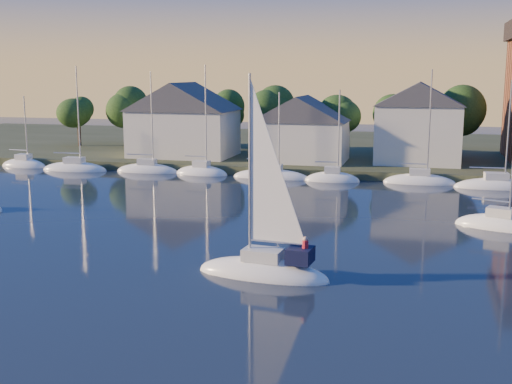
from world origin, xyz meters
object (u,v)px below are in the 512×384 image
(clubhouse_centre, at_px, (302,128))
(hero_sailboat, at_px, (265,267))
(clubhouse_west, at_px, (184,119))
(drifting_sailboat_right, at_px, (499,227))
(clubhouse_east, at_px, (419,122))

(clubhouse_centre, height_order, hero_sailboat, hero_sailboat)
(clubhouse_west, relative_size, drifting_sailboat_right, 1.25)
(clubhouse_centre, bearing_deg, clubhouse_east, 8.13)
(clubhouse_west, distance_m, clubhouse_centre, 16.05)
(clubhouse_west, bearing_deg, hero_sailboat, -63.37)
(clubhouse_west, bearing_deg, clubhouse_east, 1.91)
(clubhouse_west, relative_size, clubhouse_east, 1.30)
(drifting_sailboat_right, bearing_deg, clubhouse_centre, 145.80)
(clubhouse_centre, xyz_separation_m, clubhouse_east, (14.00, 2.00, 0.87))
(clubhouse_centre, relative_size, drifting_sailboat_right, 1.05)
(hero_sailboat, bearing_deg, clubhouse_centre, -76.39)
(clubhouse_west, relative_size, hero_sailboat, 1.05)
(drifting_sailboat_right, bearing_deg, clubhouse_west, 160.96)
(clubhouse_east, bearing_deg, hero_sailboat, -100.03)
(clubhouse_centre, distance_m, clubhouse_east, 14.17)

